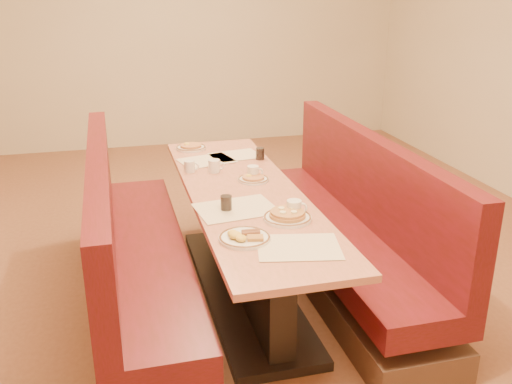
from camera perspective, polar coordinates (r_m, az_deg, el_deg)
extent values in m
plane|color=#9E6647|center=(3.98, -1.11, -10.09)|extent=(8.00, 8.00, 0.00)
cube|color=beige|center=(7.41, -8.77, 15.30)|extent=(6.00, 0.04, 2.80)
cube|color=black|center=(3.96, -1.12, -9.72)|extent=(0.55, 1.88, 0.06)
cube|color=black|center=(3.81, -1.15, -5.48)|extent=(0.15, 1.75, 0.71)
cube|color=#D17361|center=(3.66, -1.19, -0.19)|extent=(0.70, 2.50, 0.04)
cube|color=#4C3326|center=(3.85, -11.09, -9.91)|extent=(0.55, 2.50, 0.20)
cube|color=maroon|center=(3.72, -11.36, -6.31)|extent=(0.55, 2.50, 0.16)
cube|color=maroon|center=(3.57, -15.22, -1.14)|extent=(0.12, 2.50, 0.60)
cube|color=#4C3326|center=(4.12, 8.12, -7.59)|extent=(0.55, 2.50, 0.20)
cube|color=maroon|center=(4.00, 8.31, -4.17)|extent=(0.55, 2.50, 0.16)
cube|color=maroon|center=(3.95, 11.47, 1.23)|extent=(0.12, 2.50, 0.60)
cube|color=beige|center=(3.36, -2.01, -1.67)|extent=(0.50, 0.40, 0.00)
cube|color=beige|center=(2.90, 4.28, -5.50)|extent=(0.47, 0.39, 0.00)
cube|color=beige|center=(4.29, -4.97, 3.15)|extent=(0.44, 0.37, 0.00)
cube|color=beige|center=(4.40, -2.06, 3.68)|extent=(0.41, 0.33, 0.00)
cylinder|color=white|center=(3.22, 3.16, -2.62)|extent=(0.27, 0.27, 0.02)
torus|color=brown|center=(3.22, 3.17, -2.47)|extent=(0.27, 0.27, 0.01)
cylinder|color=#C47746|center=(3.21, 3.17, -2.31)|extent=(0.21, 0.21, 0.02)
cylinder|color=#C47746|center=(3.21, 3.18, -2.04)|extent=(0.19, 0.19, 0.02)
cylinder|color=#F8E6A2|center=(3.24, 3.65, -1.60)|extent=(0.04, 0.04, 0.01)
cylinder|color=#F8E6A2|center=(3.23, 2.55, -1.64)|extent=(0.04, 0.04, 0.01)
cylinder|color=#F8E6A2|center=(3.17, 2.70, -2.06)|extent=(0.04, 0.04, 0.01)
cylinder|color=#F8E6A2|center=(3.18, 3.82, -2.02)|extent=(0.04, 0.04, 0.01)
cylinder|color=white|center=(2.97, -1.14, -4.64)|extent=(0.27, 0.27, 0.02)
torus|color=brown|center=(2.97, -1.14, -4.49)|extent=(0.27, 0.27, 0.01)
ellipsoid|color=gold|center=(2.94, -2.08, -4.34)|extent=(0.07, 0.07, 0.04)
ellipsoid|color=gold|center=(2.91, -1.49, -4.65)|extent=(0.06, 0.06, 0.03)
ellipsoid|color=gold|center=(2.98, -2.37, -4.10)|extent=(0.05, 0.05, 0.03)
cylinder|color=brown|center=(2.98, -0.50, -4.13)|extent=(0.10, 0.02, 0.02)
cylinder|color=brown|center=(3.01, -0.53, -3.90)|extent=(0.10, 0.02, 0.02)
cube|color=#BD773B|center=(2.93, -0.07, -4.61)|extent=(0.09, 0.07, 0.02)
cylinder|color=white|center=(3.84, -0.28, 1.24)|extent=(0.21, 0.21, 0.02)
torus|color=brown|center=(3.84, -0.28, 1.35)|extent=(0.21, 0.21, 0.01)
cylinder|color=#C57945|center=(3.84, -0.28, 1.47)|extent=(0.15, 0.15, 0.02)
ellipsoid|color=gold|center=(3.84, -0.73, 1.62)|extent=(0.04, 0.04, 0.02)
cylinder|color=white|center=(4.61, -6.52, 4.39)|extent=(0.24, 0.24, 0.02)
torus|color=brown|center=(4.61, -6.52, 4.50)|extent=(0.24, 0.24, 0.01)
cylinder|color=#C57945|center=(4.61, -6.52, 4.62)|extent=(0.17, 0.17, 0.02)
ellipsoid|color=gold|center=(4.62, -6.94, 4.75)|extent=(0.05, 0.05, 0.03)
cylinder|color=white|center=(3.27, 3.82, -1.60)|extent=(0.08, 0.08, 0.09)
torus|color=white|center=(3.27, 4.61, -1.59)|extent=(0.07, 0.03, 0.06)
cylinder|color=black|center=(3.25, 3.84, -0.96)|extent=(0.07, 0.07, 0.01)
cylinder|color=white|center=(4.02, -4.21, 2.62)|extent=(0.08, 0.08, 0.09)
torus|color=white|center=(4.02, -3.58, 2.63)|extent=(0.06, 0.03, 0.06)
cylinder|color=black|center=(4.01, -4.22, 3.14)|extent=(0.07, 0.07, 0.01)
cylinder|color=white|center=(3.89, -0.31, 2.03)|extent=(0.08, 0.08, 0.08)
torus|color=white|center=(3.89, 0.30, 2.02)|extent=(0.06, 0.03, 0.06)
cylinder|color=black|center=(3.88, -0.31, 2.53)|extent=(0.07, 0.07, 0.01)
cylinder|color=white|center=(4.04, -6.67, 2.57)|extent=(0.08, 0.08, 0.08)
torus|color=white|center=(4.04, -6.10, 2.56)|extent=(0.06, 0.03, 0.06)
cylinder|color=black|center=(4.03, -6.69, 3.04)|extent=(0.06, 0.06, 0.01)
cylinder|color=black|center=(3.34, -3.00, -1.13)|extent=(0.06, 0.06, 0.09)
cylinder|color=silver|center=(3.34, -3.00, -1.12)|extent=(0.07, 0.07, 0.09)
cylinder|color=black|center=(4.31, 0.41, 3.85)|extent=(0.06, 0.06, 0.09)
cylinder|color=silver|center=(4.31, 0.41, 3.86)|extent=(0.06, 0.06, 0.09)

